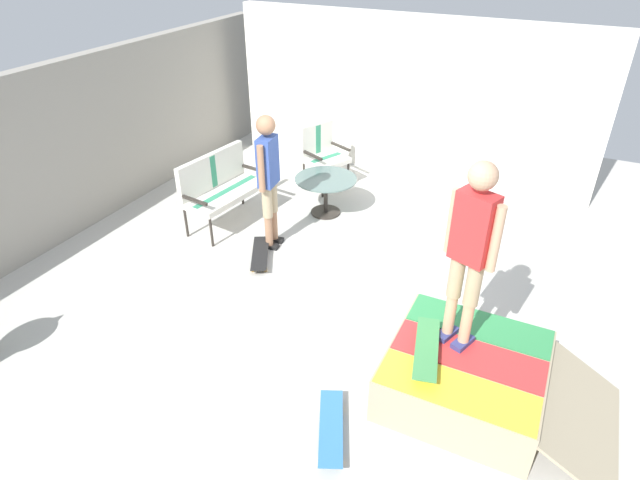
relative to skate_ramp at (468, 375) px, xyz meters
The scene contains 12 objects.
ground_plane 1.86m from the skate_ramp, 64.38° to the left, with size 12.00×12.00×0.10m, color beige.
back_wall_cinderblock 5.78m from the skate_ramp, 82.02° to the left, with size 9.00×0.20×2.27m.
house_facade 5.17m from the skate_ramp, 24.99° to the left, with size 0.23×6.00×2.56m.
skate_ramp is the anchor object (origin of this frame).
patio_bench 4.30m from the skate_ramp, 66.10° to the left, with size 1.31×0.71×1.02m.
patio_chair_near_house 4.71m from the skate_ramp, 42.37° to the left, with size 0.79×0.76×1.02m.
patio_table 3.76m from the skate_ramp, 45.67° to the left, with size 0.90×0.90×0.57m.
person_watching 3.41m from the skate_ramp, 63.06° to the left, with size 0.48×0.27×1.80m.
person_skater 1.31m from the skate_ramp, 54.94° to the left, with size 0.32×0.46×1.76m.
skateboard_by_bench 3.12m from the skate_ramp, 68.89° to the left, with size 0.80×0.56×0.10m.
skateboard_spare 1.34m from the skate_ramp, 135.54° to the left, with size 0.81×0.51×0.10m.
skateboard_on_ramp 0.53m from the skate_ramp, 116.32° to the left, with size 0.82×0.38×0.10m.
Camera 1 is at (-4.50, -1.97, 3.82)m, focal length 29.79 mm.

